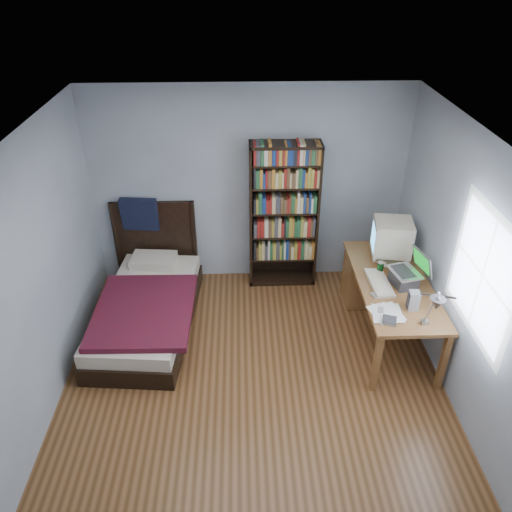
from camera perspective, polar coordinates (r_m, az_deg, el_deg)
name	(u,v)px	position (r m, az deg, el deg)	size (l,w,h in m)	color
room	(257,289)	(4.28, 0.10, -3.77)	(4.20, 4.24, 2.50)	#4D2F16
desk	(378,280)	(6.03, 13.82, -2.64)	(0.75, 1.72, 0.73)	brown
crt_monitor	(391,238)	(5.73, 15.16, 2.05)	(0.47, 0.43, 0.48)	beige
laptop	(406,276)	(5.40, 16.77, -2.18)	(0.40, 0.38, 0.41)	#2D2D30
desk_lamp	(436,305)	(4.36, 19.83, -5.30)	(0.25, 0.55, 0.65)	#99999E
keyboard	(379,283)	(5.39, 13.92, -3.00)	(0.20, 0.50, 0.04)	beige
speaker	(414,300)	(5.09, 17.56, -4.87)	(0.10, 0.10, 0.20)	gray
soda_can	(380,267)	(5.56, 14.01, -1.28)	(0.07, 0.07, 0.13)	#0B3E08
mouse	(384,265)	(5.71, 14.44, -0.97)	(0.06, 0.10, 0.03)	silver
phone_silver	(374,295)	(5.21, 13.33, -4.40)	(0.05, 0.09, 0.02)	silver
phone_grey	(381,310)	(5.03, 14.11, -6.00)	(0.04, 0.09, 0.02)	gray
external_drive	(389,321)	(4.91, 14.99, -7.14)	(0.13, 0.13, 0.03)	gray
bookshelf	(284,217)	(6.13, 3.17, 4.52)	(0.84, 0.30, 1.86)	black
bed	(148,303)	(5.89, -12.29, -5.31)	(1.14, 2.10, 1.16)	black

